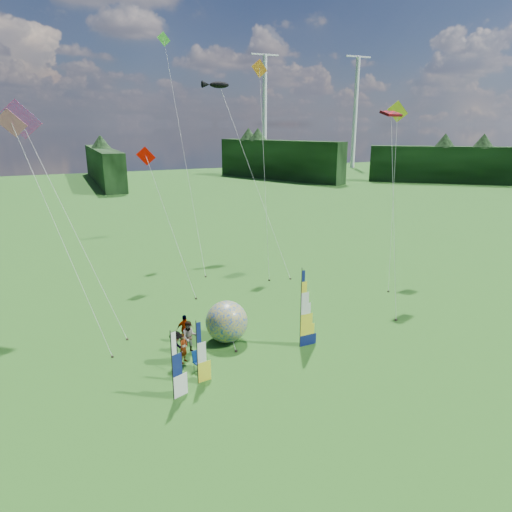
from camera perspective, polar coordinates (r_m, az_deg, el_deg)
name	(u,v)px	position (r m, az deg, el deg)	size (l,w,h in m)	color
ground	(308,382)	(23.34, 6.47, -15.37)	(220.00, 220.00, 0.00)	#2C6217
treeline_ring	(310,306)	(21.53, 6.80, -6.25)	(210.00, 210.00, 8.00)	#2A5125
turbine_left	(355,114)	(137.89, 12.28, 16.97)	(8.00, 1.20, 30.00)	silver
turbine_right	(265,114)	(131.30, 1.08, 17.37)	(8.00, 1.20, 30.00)	silver
feather_banner_main	(301,310)	(25.54, 5.63, -6.71)	(1.24, 0.10, 4.56)	navy
side_banner_left	(197,354)	(22.47, -7.37, -12.02)	(0.90, 0.10, 3.21)	yellow
side_banner_far	(172,367)	(21.40, -10.44, -13.50)	(0.99, 0.10, 3.35)	white
bol_inflatable	(227,322)	(26.60, -3.69, -8.19)	(2.43, 2.43, 2.43)	#0A3AA5
spectator_a	(183,348)	(24.78, -9.07, -11.27)	(0.61, 0.40, 1.67)	#66594C
spectator_b	(189,337)	(25.65, -8.32, -10.00)	(0.91, 0.45, 1.87)	#66594C
spectator_c	(176,348)	(24.55, -9.93, -11.31)	(1.22, 0.45, 1.89)	#66594C
spectator_d	(185,329)	(26.90, -8.85, -8.96)	(0.98, 0.40, 1.67)	#66594C
camp_chair	(200,361)	(24.03, -7.03, -12.93)	(0.61, 0.61, 1.06)	#041F52
kite_whale	(252,166)	(41.14, -0.53, 11.14)	(3.77, 15.83, 17.15)	black
kite_rainbow_delta	(71,211)	(29.22, -22.14, 5.20)	(8.29, 10.97, 14.42)	#F50C32
kite_parafoil	(395,199)	(32.29, 16.93, 6.86)	(6.97, 9.71, 14.68)	#A2000C
small_kite_red	(170,217)	(34.75, -10.75, 4.84)	(4.18, 9.12, 11.04)	#EA0800
small_kite_orange	(264,165)	(38.34, 1.05, 11.37)	(4.48, 8.91, 17.94)	orange
small_kite_yellow	(394,189)	(37.57, 16.86, 8.03)	(7.13, 8.49, 14.61)	yellow
small_kite_pink	(60,226)	(27.21, -23.34, 3.42)	(6.33, 9.08, 13.57)	#E35E83
small_kite_green	(183,145)	(41.72, -9.09, 13.59)	(2.42, 13.87, 20.89)	#53CD45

